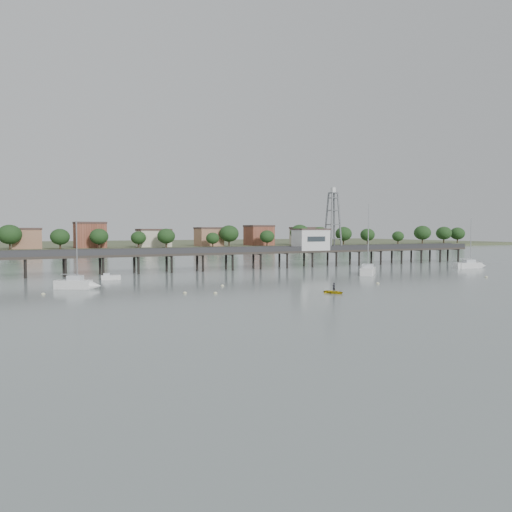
{
  "coord_description": "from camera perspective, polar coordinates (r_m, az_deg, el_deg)",
  "views": [
    {
      "loc": [
        -40.3,
        -43.16,
        8.97
      ],
      "look_at": [
        1.37,
        42.0,
        4.0
      ],
      "focal_mm": 35.0,
      "sensor_mm": 36.0,
      "label": 1
    }
  ],
  "objects": [
    {
      "name": "pier",
      "position": [
        110.88,
        -4.73,
        0.32
      ],
      "size": [
        150.0,
        5.0,
        5.5
      ],
      "color": "#2D2823",
      "rests_on": "ground"
    },
    {
      "name": "white_tender",
      "position": [
        93.82,
        -16.32,
        -2.36
      ],
      "size": [
        3.51,
        1.79,
        1.31
      ],
      "rotation": [
        0.0,
        0.0,
        -0.12
      ],
      "color": "silver",
      "rests_on": "ground"
    },
    {
      "name": "sailboat_e",
      "position": [
        127.93,
        23.55,
        -0.98
      ],
      "size": [
        7.8,
        3.68,
        12.48
      ],
      "rotation": [
        0.0,
        0.0,
        -0.21
      ],
      "color": "silver",
      "rests_on": "ground"
    },
    {
      "name": "sailboat_b",
      "position": [
        80.64,
        -19.38,
        -3.09
      ],
      "size": [
        6.51,
        4.84,
        10.82
      ],
      "rotation": [
        0.0,
        0.0,
        -0.52
      ],
      "color": "silver",
      "rests_on": "ground"
    },
    {
      "name": "ground_plane",
      "position": [
        59.73,
        16.85,
        -5.77
      ],
      "size": [
        500.0,
        500.0,
        0.0
      ],
      "primitive_type": "plane",
      "color": "slate",
      "rests_on": "ground"
    },
    {
      "name": "pier_building",
      "position": [
        122.12,
        6.26,
        1.9
      ],
      "size": [
        8.4,
        5.4,
        5.3
      ],
      "color": "silver",
      "rests_on": "ground"
    },
    {
      "name": "sailboat_c",
      "position": [
        105.26,
        12.72,
        -1.62
      ],
      "size": [
        8.24,
        8.53,
        15.08
      ],
      "rotation": [
        0.0,
        0.0,
        0.82
      ],
      "color": "silver",
      "rests_on": "ground"
    },
    {
      "name": "mooring_buoys",
      "position": [
        81.78,
        3.61,
        -3.25
      ],
      "size": [
        77.05,
        19.36,
        0.39
      ],
      "color": "beige",
      "rests_on": "ground"
    },
    {
      "name": "dinghy_occupant",
      "position": [
        71.56,
        8.89,
        -4.24
      ],
      "size": [
        0.61,
        1.33,
        0.31
      ],
      "primitive_type": "imported",
      "rotation": [
        0.0,
        0.0,
        3.25
      ],
      "color": "black",
      "rests_on": "ground"
    },
    {
      "name": "lattice_tower",
      "position": [
        125.71,
        8.78,
        3.94
      ],
      "size": [
        3.2,
        3.2,
        15.5
      ],
      "color": "slate",
      "rests_on": "ground"
    },
    {
      "name": "yellow_dinghy",
      "position": [
        71.56,
        8.89,
        -4.24
      ],
      "size": [
        2.24,
        1.42,
        3.03
      ],
      "primitive_type": "imported",
      "rotation": [
        0.0,
        0.0,
        0.4
      ],
      "color": "yellow",
      "rests_on": "ground"
    },
    {
      "name": "far_shore",
      "position": [
        285.76,
        -17.89,
        1.25
      ],
      "size": [
        500.0,
        170.0,
        10.4
      ],
      "color": "#475133",
      "rests_on": "ground"
    }
  ]
}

